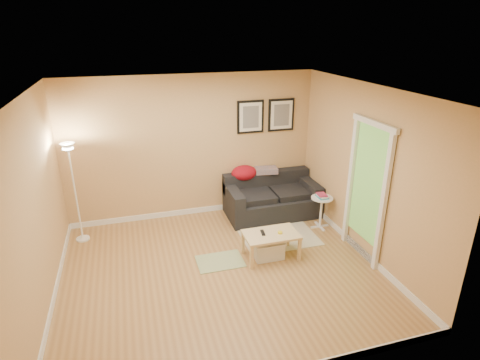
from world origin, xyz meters
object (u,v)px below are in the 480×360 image
at_px(side_table, 321,212).
at_px(book_stack, 322,196).
at_px(sofa, 272,196).
at_px(floor_lamp, 76,196).
at_px(coffee_table, 271,245).
at_px(storage_bin, 268,249).

height_order(side_table, book_stack, book_stack).
xyz_separation_m(sofa, floor_lamp, (-3.38, 0.01, 0.42)).
xyz_separation_m(side_table, floor_lamp, (-4.02, 0.73, 0.51)).
xyz_separation_m(sofa, coffee_table, (-0.55, -1.38, -0.17)).
bearing_deg(coffee_table, sofa, 88.15).
height_order(storage_bin, side_table, side_table).
distance_m(storage_bin, floor_lamp, 3.19).
distance_m(storage_bin, book_stack, 1.46).
distance_m(sofa, book_stack, 0.99).
height_order(side_table, floor_lamp, floor_lamp).
relative_size(coffee_table, book_stack, 3.82).
height_order(coffee_table, storage_bin, coffee_table).
relative_size(book_stack, floor_lamp, 0.13).
bearing_deg(floor_lamp, side_table, -10.32).
height_order(sofa, coffee_table, sofa).
relative_size(sofa, book_stack, 7.88).
bearing_deg(sofa, coffee_table, -111.52).
relative_size(coffee_table, floor_lamp, 0.49).
distance_m(coffee_table, book_stack, 1.42).
distance_m(sofa, side_table, 0.97).
bearing_deg(side_table, book_stack, 177.71).
bearing_deg(floor_lamp, storage_bin, -26.26).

